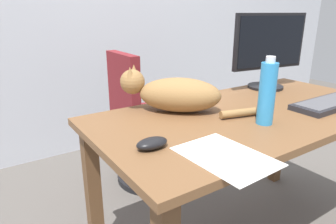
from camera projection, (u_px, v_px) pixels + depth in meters
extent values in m
cube|color=brown|center=(251.00, 114.00, 1.36)|extent=(1.43, 0.71, 0.03)
cube|color=brown|center=(94.00, 197.00, 1.36)|extent=(0.06, 0.06, 0.68)
cube|color=brown|center=(279.00, 135.00, 2.05)|extent=(0.06, 0.06, 0.68)
cylinder|color=black|center=(152.00, 175.00, 2.17)|extent=(0.48, 0.48, 0.04)
cylinder|color=black|center=(151.00, 150.00, 2.11)|extent=(0.06, 0.06, 0.44)
cylinder|color=maroon|center=(151.00, 116.00, 2.03)|extent=(0.44, 0.44, 0.06)
cube|color=maroon|center=(123.00, 86.00, 1.86)|extent=(0.07, 0.35, 0.40)
cylinder|color=black|center=(265.00, 87.00, 1.75)|extent=(0.20, 0.20, 0.01)
cylinder|color=black|center=(266.00, 77.00, 1.73)|extent=(0.04, 0.04, 0.10)
cube|color=black|center=(270.00, 41.00, 1.67)|extent=(0.48, 0.09, 0.30)
cube|color=black|center=(272.00, 42.00, 1.66)|extent=(0.45, 0.06, 0.27)
cube|color=#232328|center=(331.00, 103.00, 1.42)|extent=(0.44, 0.15, 0.02)
cube|color=#515156|center=(331.00, 100.00, 1.41)|extent=(0.40, 0.12, 0.00)
ellipsoid|color=olive|center=(180.00, 95.00, 1.32)|extent=(0.39, 0.38, 0.15)
sphere|color=olive|center=(132.00, 82.00, 1.34)|extent=(0.11, 0.11, 0.11)
cone|color=olive|center=(130.00, 72.00, 1.30)|extent=(0.04, 0.04, 0.04)
cone|color=olive|center=(134.00, 70.00, 1.35)|extent=(0.04, 0.04, 0.04)
cylinder|color=olive|center=(240.00, 113.00, 1.26)|extent=(0.18, 0.08, 0.03)
ellipsoid|color=black|center=(152.00, 143.00, 0.97)|extent=(0.11, 0.06, 0.04)
cube|color=white|center=(226.00, 156.00, 0.92)|extent=(0.22, 0.31, 0.00)
cylinder|color=#2D8CD1|center=(267.00, 94.00, 1.16)|extent=(0.06, 0.06, 0.24)
cylinder|color=silver|center=(271.00, 59.00, 1.12)|extent=(0.04, 0.04, 0.02)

